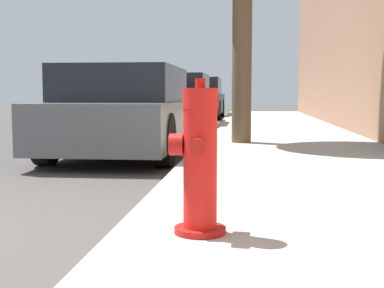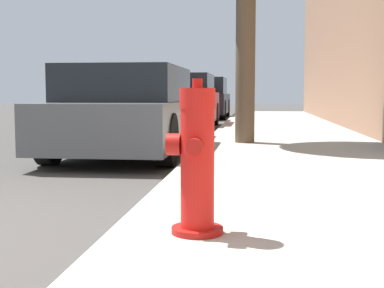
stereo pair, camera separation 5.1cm
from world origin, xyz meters
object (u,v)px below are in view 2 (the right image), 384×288
fire_hydrant (197,163)px  parked_car_far (204,99)px  parked_car_near (130,112)px  parked_car_mid (180,102)px

fire_hydrant → parked_car_far: size_ratio=0.21×
parked_car_far → fire_hydrant: bearing=-84.6°
parked_car_far → parked_car_near: bearing=-89.8°
fire_hydrant → parked_car_near: size_ratio=0.21×
parked_car_near → parked_car_far: parked_car_far is taller
fire_hydrant → parked_car_near: bearing=107.7°
fire_hydrant → parked_car_near: 4.97m
fire_hydrant → parked_car_near: (-1.51, 4.73, 0.10)m
parked_car_mid → parked_car_far: (0.10, 5.54, 0.02)m
fire_hydrant → parked_car_mid: parked_car_mid is taller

